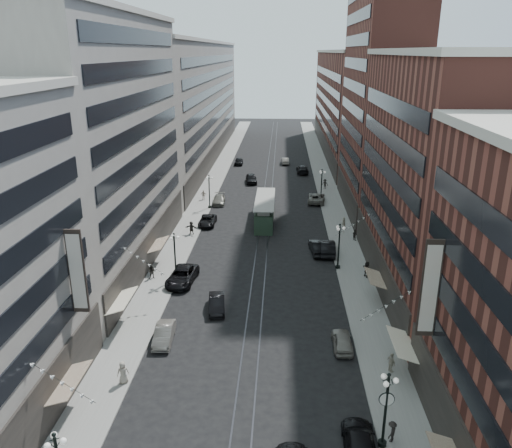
% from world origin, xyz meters
% --- Properties ---
extents(ground, '(220.00, 220.00, 0.00)m').
position_xyz_m(ground, '(0.00, 60.00, 0.00)').
color(ground, black).
rests_on(ground, ground).
extents(sidewalk_west, '(4.00, 180.00, 0.15)m').
position_xyz_m(sidewalk_west, '(-11.00, 70.00, 0.07)').
color(sidewalk_west, gray).
rests_on(sidewalk_west, ground).
extents(sidewalk_east, '(4.00, 180.00, 0.15)m').
position_xyz_m(sidewalk_east, '(11.00, 70.00, 0.07)').
color(sidewalk_east, gray).
rests_on(sidewalk_east, ground).
extents(rail_west, '(0.12, 180.00, 0.02)m').
position_xyz_m(rail_west, '(-0.70, 70.00, 0.01)').
color(rail_west, '#2D2D33').
rests_on(rail_west, ground).
extents(rail_east, '(0.12, 180.00, 0.02)m').
position_xyz_m(rail_east, '(0.70, 70.00, 0.01)').
color(rail_east, '#2D2D33').
rests_on(rail_east, ground).
extents(building_west_mid, '(8.00, 36.00, 28.00)m').
position_xyz_m(building_west_mid, '(-17.00, 33.00, 14.00)').
color(building_west_mid, gray).
rests_on(building_west_mid, ground).
extents(building_west_far, '(8.00, 90.00, 26.00)m').
position_xyz_m(building_west_far, '(-17.00, 96.00, 13.00)').
color(building_west_far, gray).
rests_on(building_west_far, ground).
extents(building_east_mid, '(8.00, 30.00, 24.00)m').
position_xyz_m(building_east_mid, '(17.00, 28.00, 12.00)').
color(building_east_mid, brown).
rests_on(building_east_mid, ground).
extents(building_east_tower, '(8.00, 26.00, 42.00)m').
position_xyz_m(building_east_tower, '(17.00, 56.00, 21.00)').
color(building_east_tower, brown).
rests_on(building_east_tower, ground).
extents(building_east_far, '(8.00, 72.00, 24.00)m').
position_xyz_m(building_east_far, '(17.00, 105.00, 12.00)').
color(building_east_far, brown).
rests_on(building_east_far, ground).
extents(lamppost_sw_far, '(1.03, 1.14, 5.52)m').
position_xyz_m(lamppost_sw_far, '(-9.20, 28.00, 3.10)').
color(lamppost_sw_far, black).
rests_on(lamppost_sw_far, sidewalk_west).
extents(lamppost_sw_mid, '(1.03, 1.14, 5.52)m').
position_xyz_m(lamppost_sw_mid, '(-9.20, 55.00, 3.10)').
color(lamppost_sw_mid, black).
rests_on(lamppost_sw_mid, sidewalk_west).
extents(lamppost_se_near, '(1.08, 1.14, 5.52)m').
position_xyz_m(lamppost_se_near, '(9.20, 4.00, 3.22)').
color(lamppost_se_near, black).
rests_on(lamppost_se_near, sidewalk_east).
extents(lamppost_se_far, '(1.03, 1.14, 5.52)m').
position_xyz_m(lamppost_se_far, '(9.20, 32.00, 3.10)').
color(lamppost_se_far, black).
rests_on(lamppost_se_far, sidewalk_east).
extents(lamppost_se_mid, '(1.03, 1.14, 5.52)m').
position_xyz_m(lamppost_se_mid, '(9.20, 60.00, 3.10)').
color(lamppost_se_mid, black).
rests_on(lamppost_se_mid, sidewalk_east).
extents(streetcar, '(2.83, 12.81, 3.54)m').
position_xyz_m(streetcar, '(0.00, 49.03, 1.64)').
color(streetcar, '#263B2A').
rests_on(streetcar, ground).
extents(car_1, '(1.78, 4.44, 1.44)m').
position_xyz_m(car_1, '(-7.75, 15.63, 0.72)').
color(car_1, slate).
rests_on(car_1, ground).
extents(car_2, '(3.22, 6.07, 1.62)m').
position_xyz_m(car_2, '(-8.40, 27.42, 0.81)').
color(car_2, black).
rests_on(car_2, ground).
extents(car_3, '(2.29, 5.21, 1.49)m').
position_xyz_m(car_3, '(7.63, 3.49, 0.74)').
color(car_3, black).
rests_on(car_3, ground).
extents(car_4, '(1.66, 4.10, 1.40)m').
position_xyz_m(car_4, '(7.88, 15.43, 0.70)').
color(car_4, gray).
rests_on(car_4, ground).
extents(car_5, '(2.06, 4.54, 1.44)m').
position_xyz_m(car_5, '(-3.80, 21.47, 0.72)').
color(car_5, black).
rests_on(car_5, ground).
extents(pedestrian_1, '(1.02, 0.82, 1.84)m').
position_xyz_m(pedestrian_1, '(-9.50, 9.52, 1.07)').
color(pedestrian_1, '#9D9382').
rests_on(pedestrian_1, sidewalk_west).
extents(pedestrian_2, '(0.83, 0.54, 1.60)m').
position_xyz_m(pedestrian_2, '(-11.90, 28.08, 0.95)').
color(pedestrian_2, black).
rests_on(pedestrian_2, sidewalk_west).
extents(pedestrian_3, '(0.87, 1.02, 1.50)m').
position_xyz_m(pedestrian_3, '(9.87, 4.42, 0.90)').
color(pedestrian_3, black).
rests_on(pedestrian_3, sidewalk_east).
extents(pedestrian_4, '(0.81, 1.07, 1.67)m').
position_xyz_m(pedestrian_4, '(11.35, 11.97, 0.98)').
color(pedestrian_4, '#A79F8A').
rests_on(pedestrian_4, sidewalk_east).
extents(car_7, '(2.33, 4.98, 1.38)m').
position_xyz_m(car_7, '(-8.40, 46.88, 0.69)').
color(car_7, black).
rests_on(car_7, ground).
extents(car_8, '(2.23, 4.95, 1.41)m').
position_xyz_m(car_8, '(-8.02, 57.80, 0.70)').
color(car_8, '#68675C').
rests_on(car_8, ground).
extents(car_9, '(1.86, 4.49, 1.52)m').
position_xyz_m(car_9, '(-7.27, 88.50, 0.76)').
color(car_9, black).
rests_on(car_9, ground).
extents(car_10, '(2.33, 5.29, 1.69)m').
position_xyz_m(car_10, '(7.19, 36.75, 0.84)').
color(car_10, black).
rests_on(car_10, ground).
extents(car_11, '(3.17, 6.01, 1.61)m').
position_xyz_m(car_11, '(8.40, 59.48, 0.81)').
color(car_11, slate).
rests_on(car_11, ground).
extents(car_12, '(2.54, 5.79, 1.66)m').
position_xyz_m(car_12, '(6.80, 80.82, 0.83)').
color(car_12, black).
rests_on(car_12, ground).
extents(car_13, '(2.62, 5.29, 1.74)m').
position_xyz_m(car_13, '(-3.45, 72.06, 0.87)').
color(car_13, black).
rests_on(car_13, ground).
extents(car_14, '(1.86, 4.54, 1.46)m').
position_xyz_m(car_14, '(3.20, 89.62, 0.73)').
color(car_14, gray).
rests_on(car_14, ground).
extents(pedestrian_5, '(1.76, 0.82, 1.83)m').
position_xyz_m(pedestrian_5, '(-10.02, 42.57, 1.06)').
color(pedestrian_5, black).
rests_on(pedestrian_5, sidewalk_west).
extents(pedestrian_6, '(1.04, 0.61, 1.66)m').
position_xyz_m(pedestrian_6, '(-10.90, 59.68, 0.98)').
color(pedestrian_6, '#B2A593').
rests_on(pedestrian_6, sidewalk_west).
extents(pedestrian_7, '(0.76, 0.83, 1.51)m').
position_xyz_m(pedestrian_7, '(12.43, 41.44, 0.90)').
color(pedestrian_7, black).
rests_on(pedestrian_7, sidewalk_east).
extents(pedestrian_8, '(0.65, 0.46, 1.67)m').
position_xyz_m(pedestrian_8, '(11.46, 46.19, 0.99)').
color(pedestrian_8, gray).
rests_on(pedestrian_8, sidewalk_east).
extents(pedestrian_9, '(1.27, 0.74, 1.85)m').
position_xyz_m(pedestrian_9, '(10.48, 67.83, 1.07)').
color(pedestrian_9, black).
rests_on(pedestrian_9, sidewalk_east).
extents(car_extra_0, '(2.06, 5.25, 1.70)m').
position_xyz_m(car_extra_0, '(8.40, 36.62, 0.85)').
color(car_extra_0, black).
rests_on(car_extra_0, ground).
extents(pedestrian_extra_0, '(1.24, 1.74, 1.84)m').
position_xyz_m(pedestrian_extra_0, '(12.21, 29.74, 1.07)').
color(pedestrian_extra_0, black).
rests_on(pedestrian_extra_0, sidewalk_east).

